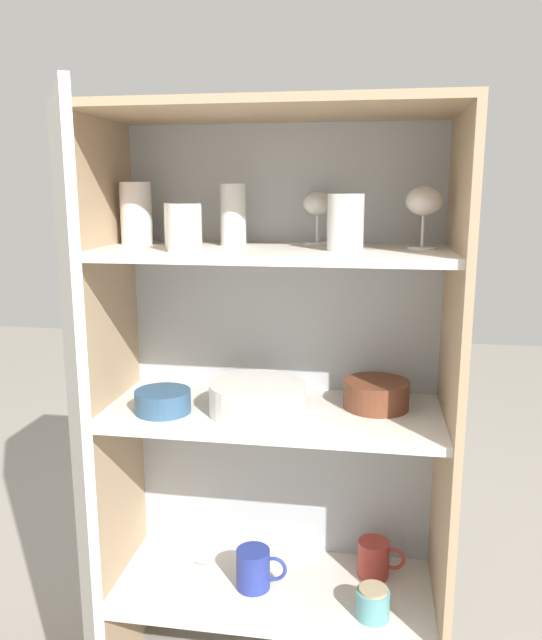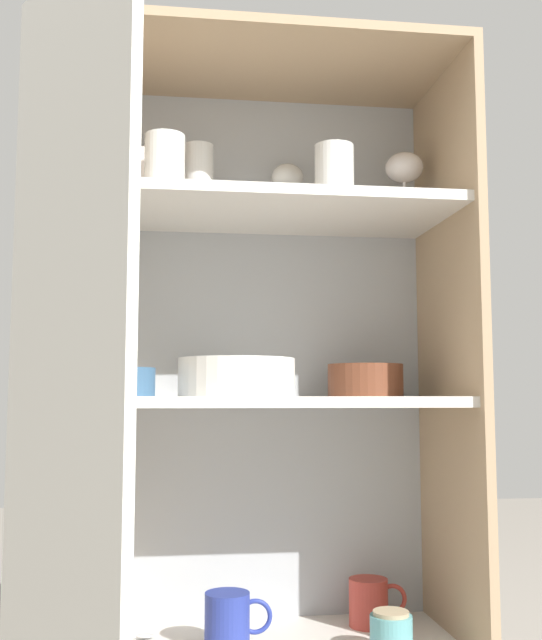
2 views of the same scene
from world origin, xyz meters
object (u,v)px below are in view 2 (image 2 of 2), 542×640
object	(u,v)px
serving_bowl_small	(119,380)
storage_jar	(391,633)
plate_stack_white	(237,377)
mixing_bowl_large	(365,379)
coffee_mug_primary	(229,620)

from	to	relation	value
serving_bowl_small	storage_jar	xyz separation A→B (m)	(0.50, -0.02, -0.46)
plate_stack_white	mixing_bowl_large	size ratio (longest dim) A/B	1.44
coffee_mug_primary	storage_jar	world-z (taller)	coffee_mug_primary
coffee_mug_primary	storage_jar	xyz separation A→B (m)	(0.29, -0.07, -0.01)
plate_stack_white	mixing_bowl_large	distance (m)	0.28
plate_stack_white	mixing_bowl_large	world-z (taller)	plate_stack_white
mixing_bowl_large	coffee_mug_primary	size ratio (longest dim) A/B	1.22
mixing_bowl_large	serving_bowl_small	size ratio (longest dim) A/B	1.19
coffee_mug_primary	mixing_bowl_large	bearing A→B (deg)	13.26
mixing_bowl_large	storage_jar	bearing A→B (deg)	-86.81
serving_bowl_small	coffee_mug_primary	xyz separation A→B (m)	(0.21, 0.04, -0.44)
plate_stack_white	coffee_mug_primary	bearing A→B (deg)	132.84
serving_bowl_small	mixing_bowl_large	bearing A→B (deg)	12.59
serving_bowl_small	plate_stack_white	bearing A→B (deg)	7.81
plate_stack_white	serving_bowl_small	xyz separation A→B (m)	(-0.22, -0.03, -0.01)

